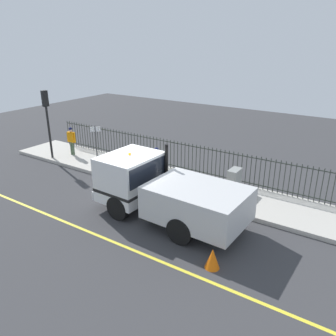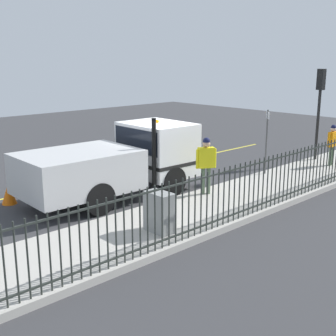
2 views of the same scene
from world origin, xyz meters
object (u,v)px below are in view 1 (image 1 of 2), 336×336
at_px(pedestrian_distant, 71,138).
at_px(street_sign, 96,143).
at_px(work_truck, 159,187).
at_px(traffic_cone, 212,259).
at_px(traffic_light_near, 46,111).
at_px(worker_standing, 157,162).
at_px(utility_cabinet, 234,180).

bearing_deg(pedestrian_distant, street_sign, -21.43).
distance_m(work_truck, traffic_cone, 3.69).
bearing_deg(traffic_light_near, street_sign, 97.52).
xyz_separation_m(worker_standing, utility_cabinet, (1.36, -3.23, -0.60)).
bearing_deg(pedestrian_distant, utility_cabinet, 0.39).
bearing_deg(utility_cabinet, traffic_cone, -163.64).
distance_m(pedestrian_distant, traffic_light_near, 2.04).
bearing_deg(traffic_light_near, worker_standing, 99.40).
bearing_deg(work_truck, worker_standing, 39.31).
bearing_deg(work_truck, pedestrian_distant, 72.06).
relative_size(utility_cabinet, street_sign, 0.43).
bearing_deg(utility_cabinet, traffic_light_near, 98.28).
bearing_deg(street_sign, traffic_cone, -113.75).
xyz_separation_m(utility_cabinet, traffic_cone, (-5.20, -1.53, -0.36)).
bearing_deg(pedestrian_distant, worker_standing, -9.91).
bearing_deg(utility_cabinet, street_sign, 102.93).
bearing_deg(traffic_light_near, traffic_cone, 80.96).
relative_size(traffic_cone, street_sign, 0.27).
bearing_deg(utility_cabinet, pedestrian_distant, 93.00).
relative_size(utility_cabinet, traffic_cone, 1.55).
bearing_deg(pedestrian_distant, work_truck, -22.44).
bearing_deg(street_sign, worker_standing, -86.83).
bearing_deg(utility_cabinet, worker_standing, 112.81).
height_order(worker_standing, street_sign, street_sign).
bearing_deg(traffic_cone, worker_standing, 51.06).
relative_size(traffic_light_near, traffic_cone, 5.77).
relative_size(work_truck, street_sign, 2.52).
xyz_separation_m(work_truck, pedestrian_distant, (2.96, 8.19, -0.06)).
relative_size(worker_standing, street_sign, 0.76).
xyz_separation_m(traffic_light_near, traffic_cone, (-3.68, -11.90, -2.53)).
height_order(worker_standing, traffic_light_near, traffic_light_near).
xyz_separation_m(traffic_light_near, utility_cabinet, (1.51, -10.38, -2.18)).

